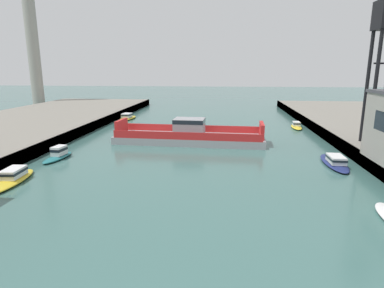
{
  "coord_description": "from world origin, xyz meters",
  "views": [
    {
      "loc": [
        3.89,
        -10.06,
        11.06
      ],
      "look_at": [
        0.0,
        28.45,
        2.0
      ],
      "focal_mm": 30.12,
      "sensor_mm": 36.0,
      "label": 1
    }
  ],
  "objects_px": {
    "moored_boat_near_left": "(335,161)",
    "moored_boat_mid_right": "(128,117)",
    "moored_boat_near_right": "(58,154)",
    "moored_boat_far_left": "(12,178)",
    "smokestack_distant_a": "(32,36)",
    "moored_boat_mid_left": "(296,126)",
    "chain_ferry": "(189,135)"
  },
  "relations": [
    {
      "from": "moored_boat_near_left",
      "to": "moored_boat_mid_right",
      "type": "bearing_deg",
      "value": 137.27
    },
    {
      "from": "moored_boat_near_right",
      "to": "moored_boat_mid_right",
      "type": "bearing_deg",
      "value": 91.62
    },
    {
      "from": "moored_boat_mid_right",
      "to": "moored_boat_far_left",
      "type": "bearing_deg",
      "value": -88.95
    },
    {
      "from": "moored_boat_mid_right",
      "to": "smokestack_distant_a",
      "type": "xyz_separation_m",
      "value": [
        -34.38,
        22.79,
        19.82
      ]
    },
    {
      "from": "moored_boat_mid_left",
      "to": "moored_boat_mid_right",
      "type": "distance_m",
      "value": 36.16
    },
    {
      "from": "moored_boat_near_left",
      "to": "moored_boat_mid_left",
      "type": "bearing_deg",
      "value": 88.27
    },
    {
      "from": "moored_boat_near_left",
      "to": "moored_boat_near_right",
      "type": "xyz_separation_m",
      "value": [
        -33.74,
        -0.6,
        0.13
      ]
    },
    {
      "from": "moored_boat_mid_right",
      "to": "smokestack_distant_a",
      "type": "distance_m",
      "value": 45.76
    },
    {
      "from": "moored_boat_mid_left",
      "to": "moored_boat_far_left",
      "type": "xyz_separation_m",
      "value": [
        -34.64,
        -34.1,
        0.07
      ]
    },
    {
      "from": "chain_ferry",
      "to": "smokestack_distant_a",
      "type": "bearing_deg",
      "value": 138.67
    },
    {
      "from": "moored_boat_mid_right",
      "to": "moored_boat_near_right",
      "type": "bearing_deg",
      "value": -88.38
    },
    {
      "from": "chain_ferry",
      "to": "moored_boat_far_left",
      "type": "distance_m",
      "value": 25.08
    },
    {
      "from": "moored_boat_far_left",
      "to": "moored_boat_mid_right",
      "type": "bearing_deg",
      "value": 91.05
    },
    {
      "from": "chain_ferry",
      "to": "moored_boat_near_right",
      "type": "bearing_deg",
      "value": -145.0
    },
    {
      "from": "moored_boat_near_right",
      "to": "smokestack_distant_a",
      "type": "relative_size",
      "value": 0.15
    },
    {
      "from": "chain_ferry",
      "to": "moored_boat_near_right",
      "type": "xyz_separation_m",
      "value": [
        -15.43,
        -10.8,
        -0.52
      ]
    },
    {
      "from": "chain_ferry",
      "to": "smokestack_distant_a",
      "type": "xyz_separation_m",
      "value": [
        -50.73,
        44.61,
        19.23
      ]
    },
    {
      "from": "smokestack_distant_a",
      "to": "moored_boat_mid_left",
      "type": "bearing_deg",
      "value": -23.36
    },
    {
      "from": "chain_ferry",
      "to": "moored_boat_near_left",
      "type": "distance_m",
      "value": 20.97
    },
    {
      "from": "moored_boat_mid_left",
      "to": "moored_boat_far_left",
      "type": "height_order",
      "value": "moored_boat_far_left"
    },
    {
      "from": "chain_ferry",
      "to": "moored_boat_far_left",
      "type": "bearing_deg",
      "value": -128.44
    },
    {
      "from": "moored_boat_mid_left",
      "to": "chain_ferry",
      "type": "bearing_deg",
      "value": -142.8
    },
    {
      "from": "smokestack_distant_a",
      "to": "moored_boat_far_left",
      "type": "bearing_deg",
      "value": -61.32
    },
    {
      "from": "moored_boat_near_left",
      "to": "moored_boat_mid_left",
      "type": "relative_size",
      "value": 1.32
    },
    {
      "from": "moored_boat_near_right",
      "to": "moored_boat_far_left",
      "type": "relative_size",
      "value": 0.75
    },
    {
      "from": "moored_boat_mid_right",
      "to": "smokestack_distant_a",
      "type": "bearing_deg",
      "value": 146.46
    },
    {
      "from": "moored_boat_mid_left",
      "to": "smokestack_distant_a",
      "type": "distance_m",
      "value": 78.58
    },
    {
      "from": "moored_boat_near_left",
      "to": "moored_boat_far_left",
      "type": "relative_size",
      "value": 1.05
    },
    {
      "from": "chain_ferry",
      "to": "moored_boat_far_left",
      "type": "xyz_separation_m",
      "value": [
        -15.59,
        -19.63,
        -0.61
      ]
    },
    {
      "from": "moored_boat_near_left",
      "to": "moored_boat_mid_left",
      "type": "distance_m",
      "value": 24.68
    },
    {
      "from": "moored_boat_mid_right",
      "to": "moored_boat_far_left",
      "type": "xyz_separation_m",
      "value": [
        0.76,
        -41.46,
        -0.01
      ]
    },
    {
      "from": "moored_boat_far_left",
      "to": "smokestack_distant_a",
      "type": "relative_size",
      "value": 0.2
    }
  ]
}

